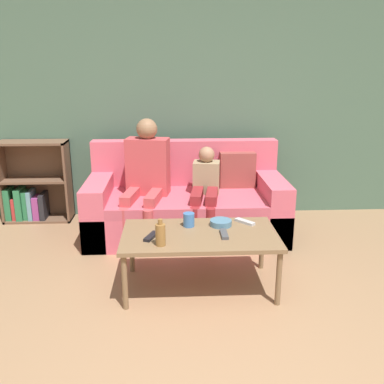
{
  "coord_description": "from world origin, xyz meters",
  "views": [
    {
      "loc": [
        -0.28,
        -1.7,
        1.65
      ],
      "look_at": [
        -0.11,
        1.75,
        0.6
      ],
      "focal_mm": 40.0,
      "sensor_mm": 36.0,
      "label": 1
    }
  ],
  "objects_px": {
    "tv_remote_1": "(245,222)",
    "snack_bowl": "(221,223)",
    "couch": "(187,205)",
    "person_adult": "(146,172)",
    "bottle": "(160,234)",
    "tv_remote_2": "(151,236)",
    "cup_near": "(189,220)",
    "tv_remote_0": "(224,234)",
    "bookshelf": "(33,189)",
    "person_child": "(205,189)",
    "coffee_table": "(200,238)"
  },
  "relations": [
    {
      "from": "tv_remote_2",
      "to": "person_child",
      "type": "bearing_deg",
      "value": 87.24
    },
    {
      "from": "person_child",
      "to": "tv_remote_0",
      "type": "bearing_deg",
      "value": -78.34
    },
    {
      "from": "couch",
      "to": "cup_near",
      "type": "distance_m",
      "value": 0.98
    },
    {
      "from": "coffee_table",
      "to": "person_adult",
      "type": "xyz_separation_m",
      "value": [
        -0.44,
        1.02,
        0.26
      ]
    },
    {
      "from": "bookshelf",
      "to": "tv_remote_1",
      "type": "height_order",
      "value": "bookshelf"
    },
    {
      "from": "bookshelf",
      "to": "cup_near",
      "type": "distance_m",
      "value": 2.16
    },
    {
      "from": "tv_remote_1",
      "to": "bottle",
      "type": "relative_size",
      "value": 0.82
    },
    {
      "from": "person_child",
      "to": "cup_near",
      "type": "relative_size",
      "value": 8.21
    },
    {
      "from": "person_adult",
      "to": "tv_remote_0",
      "type": "distance_m",
      "value": 1.25
    },
    {
      "from": "person_child",
      "to": "person_adult",
      "type": "bearing_deg",
      "value": -178.1
    },
    {
      "from": "person_adult",
      "to": "tv_remote_2",
      "type": "xyz_separation_m",
      "value": [
        0.09,
        -1.09,
        -0.21
      ]
    },
    {
      "from": "cup_near",
      "to": "couch",
      "type": "bearing_deg",
      "value": 88.77
    },
    {
      "from": "tv_remote_1",
      "to": "cup_near",
      "type": "bearing_deg",
      "value": 143.42
    },
    {
      "from": "tv_remote_0",
      "to": "couch",
      "type": "bearing_deg",
      "value": 100.88
    },
    {
      "from": "cup_near",
      "to": "bottle",
      "type": "xyz_separation_m",
      "value": [
        -0.21,
        -0.35,
        0.03
      ]
    },
    {
      "from": "cup_near",
      "to": "tv_remote_0",
      "type": "distance_m",
      "value": 0.32
    },
    {
      "from": "couch",
      "to": "person_child",
      "type": "bearing_deg",
      "value": -41.26
    },
    {
      "from": "tv_remote_1",
      "to": "coffee_table",
      "type": "bearing_deg",
      "value": 165.17
    },
    {
      "from": "couch",
      "to": "bottle",
      "type": "distance_m",
      "value": 1.35
    },
    {
      "from": "tv_remote_2",
      "to": "snack_bowl",
      "type": "relative_size",
      "value": 1.05
    },
    {
      "from": "cup_near",
      "to": "bottle",
      "type": "height_order",
      "value": "bottle"
    },
    {
      "from": "coffee_table",
      "to": "tv_remote_2",
      "type": "height_order",
      "value": "tv_remote_2"
    },
    {
      "from": "couch",
      "to": "tv_remote_2",
      "type": "height_order",
      "value": "couch"
    },
    {
      "from": "person_adult",
      "to": "person_child",
      "type": "distance_m",
      "value": 0.58
    },
    {
      "from": "bottle",
      "to": "cup_near",
      "type": "bearing_deg",
      "value": 58.92
    },
    {
      "from": "coffee_table",
      "to": "snack_bowl",
      "type": "relative_size",
      "value": 6.86
    },
    {
      "from": "bookshelf",
      "to": "tv_remote_0",
      "type": "bearing_deg",
      "value": -40.95
    },
    {
      "from": "person_adult",
      "to": "tv_remote_0",
      "type": "bearing_deg",
      "value": -49.16
    },
    {
      "from": "couch",
      "to": "person_child",
      "type": "distance_m",
      "value": 0.31
    },
    {
      "from": "person_child",
      "to": "snack_bowl",
      "type": "height_order",
      "value": "person_child"
    },
    {
      "from": "tv_remote_0",
      "to": "snack_bowl",
      "type": "bearing_deg",
      "value": 90.12
    },
    {
      "from": "cup_near",
      "to": "tv_remote_1",
      "type": "relative_size",
      "value": 0.67
    },
    {
      "from": "tv_remote_0",
      "to": "cup_near",
      "type": "bearing_deg",
      "value": 141.38
    },
    {
      "from": "bookshelf",
      "to": "cup_near",
      "type": "height_order",
      "value": "bookshelf"
    },
    {
      "from": "tv_remote_1",
      "to": "snack_bowl",
      "type": "height_order",
      "value": "snack_bowl"
    },
    {
      "from": "tv_remote_2",
      "to": "tv_remote_0",
      "type": "bearing_deg",
      "value": 23.69
    },
    {
      "from": "snack_bowl",
      "to": "person_child",
      "type": "bearing_deg",
      "value": 93.97
    },
    {
      "from": "tv_remote_1",
      "to": "bottle",
      "type": "xyz_separation_m",
      "value": [
        -0.65,
        -0.39,
        0.07
      ]
    },
    {
      "from": "coffee_table",
      "to": "tv_remote_2",
      "type": "distance_m",
      "value": 0.36
    },
    {
      "from": "bookshelf",
      "to": "cup_near",
      "type": "xyz_separation_m",
      "value": [
        1.62,
        -1.42,
        0.15
      ]
    },
    {
      "from": "tv_remote_0",
      "to": "bottle",
      "type": "bearing_deg",
      "value": -162.12
    },
    {
      "from": "couch",
      "to": "person_adult",
      "type": "height_order",
      "value": "person_adult"
    },
    {
      "from": "cup_near",
      "to": "bookshelf",
      "type": "bearing_deg",
      "value": 138.66
    },
    {
      "from": "tv_remote_1",
      "to": "snack_bowl",
      "type": "xyz_separation_m",
      "value": [
        -0.19,
        -0.04,
        0.01
      ]
    },
    {
      "from": "person_child",
      "to": "tv_remote_1",
      "type": "distance_m",
      "value": 0.81
    },
    {
      "from": "person_adult",
      "to": "tv_remote_2",
      "type": "distance_m",
      "value": 1.11
    },
    {
      "from": "couch",
      "to": "bookshelf",
      "type": "distance_m",
      "value": 1.7
    },
    {
      "from": "tv_remote_2",
      "to": "bookshelf",
      "type": "bearing_deg",
      "value": 151.25
    },
    {
      "from": "tv_remote_2",
      "to": "cup_near",
      "type": "bearing_deg",
      "value": 59.17
    },
    {
      "from": "cup_near",
      "to": "tv_remote_1",
      "type": "bearing_deg",
      "value": 5.8
    }
  ]
}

